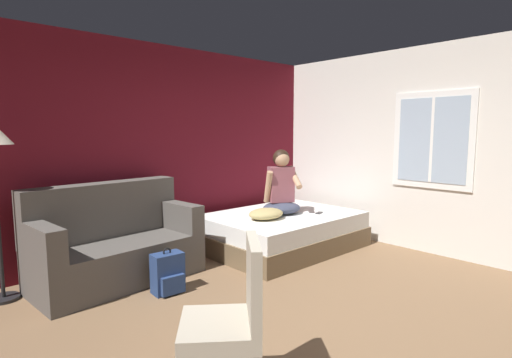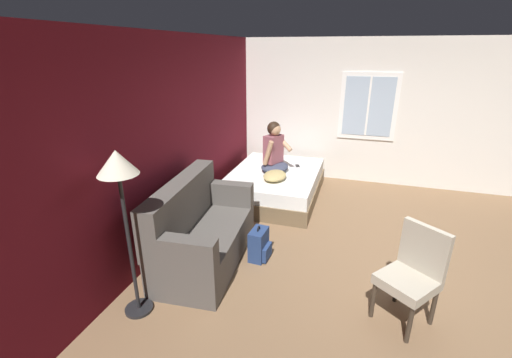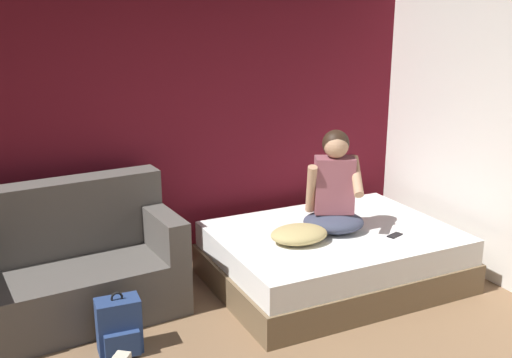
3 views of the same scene
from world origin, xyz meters
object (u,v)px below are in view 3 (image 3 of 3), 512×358
at_px(throw_pillow, 299,234).
at_px(cell_phone, 395,235).
at_px(bed, 333,257).
at_px(person_seated, 334,191).
at_px(backpack, 119,327).
at_px(couch, 66,269).

distance_m(throw_pillow, cell_phone, 0.83).
distance_m(bed, person_seated, 0.60).
xyz_separation_m(person_seated, backpack, (-1.95, -0.32, -0.64)).
bearing_deg(bed, cell_phone, -39.36).
bearing_deg(cell_phone, bed, 31.39).
bearing_deg(cell_phone, person_seated, 29.28).
bearing_deg(throw_pillow, bed, 13.67).
bearing_deg(cell_phone, backpack, 70.08).
height_order(person_seated, throw_pillow, person_seated).
height_order(couch, person_seated, person_seated).
bearing_deg(backpack, throw_pillow, 7.41).
height_order(bed, person_seated, person_seated).
xyz_separation_m(backpack, throw_pillow, (1.55, 0.20, 0.36)).
xyz_separation_m(couch, person_seated, (2.19, -0.37, 0.44)).
xyz_separation_m(person_seated, throw_pillow, (-0.40, -0.12, -0.29)).
bearing_deg(bed, person_seated, 81.33).
bearing_deg(throw_pillow, cell_phone, -15.96).
bearing_deg(backpack, cell_phone, -0.66).
height_order(throw_pillow, cell_phone, throw_pillow).
relative_size(couch, backpack, 3.84).
distance_m(bed, couch, 2.22).
relative_size(couch, person_seated, 2.01).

